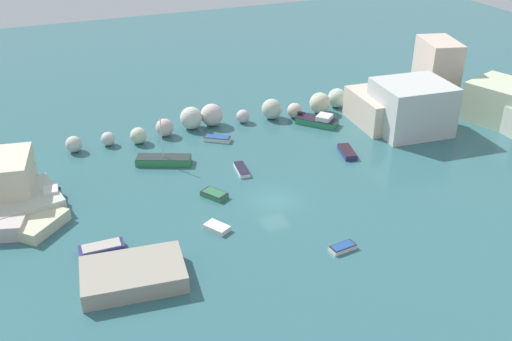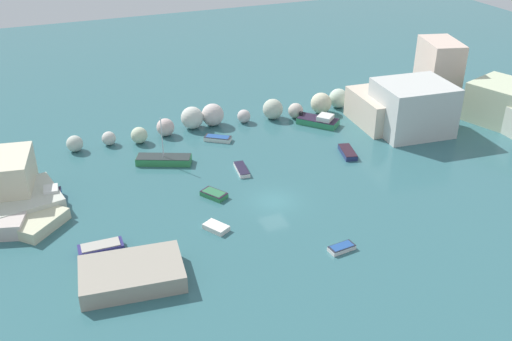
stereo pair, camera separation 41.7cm
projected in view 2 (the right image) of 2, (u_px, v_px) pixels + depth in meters
name	position (u px, v px, depth m)	size (l,w,h in m)	color
cove_water	(274.00, 201.00, 56.48)	(160.00, 160.00, 0.00)	#33676D
cliff_headland_right	(450.00, 100.00, 72.62)	(22.51, 18.11, 8.35)	beige
rock_breakwater	(245.00, 114.00, 72.73)	(40.42, 4.28, 2.77)	beige
stone_dock	(132.00, 274.00, 45.36)	(7.97, 5.13, 1.49)	#9F9787
moored_boat_0	(214.00, 194.00, 57.06)	(2.53, 2.89, 0.54)	#2F7F49
moored_boat_1	(101.00, 248.00, 49.06)	(3.76, 1.58, 0.72)	navy
moored_boat_2	(216.00, 227.00, 51.99)	(2.27, 2.58, 0.48)	white
moored_boat_3	(319.00, 121.00, 72.45)	(5.01, 5.25, 1.41)	#2F8756
moored_boat_4	(218.00, 138.00, 68.44)	(3.28, 2.78, 0.55)	silver
moored_boat_5	(342.00, 248.00, 49.27)	(2.41, 1.32, 0.45)	white
moored_boat_6	(52.00, 199.00, 55.46)	(1.99, 4.21, 1.80)	#2C59B6
moored_boat_7	(242.00, 169.00, 61.73)	(1.43, 3.29, 0.46)	white
moored_boat_8	(164.00, 160.00, 63.26)	(6.15, 4.00, 5.36)	#348A4C
moored_boat_9	(348.00, 152.00, 65.22)	(2.11, 3.71, 0.58)	navy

